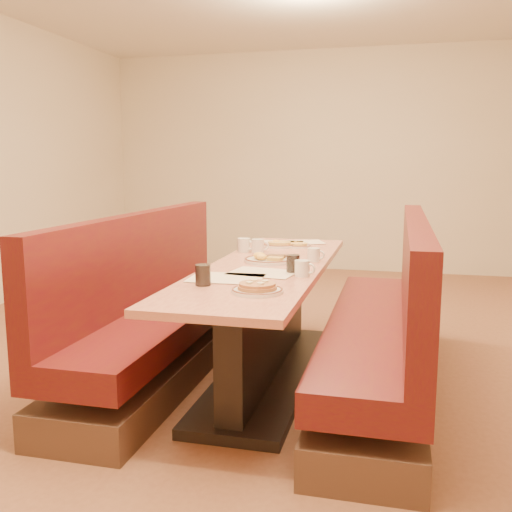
% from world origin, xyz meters
% --- Properties ---
extents(ground, '(8.00, 8.00, 0.00)m').
position_xyz_m(ground, '(0.00, 0.00, 0.00)').
color(ground, '#9E6647').
rests_on(ground, ground).
extents(room_envelope, '(6.04, 8.04, 2.82)m').
position_xyz_m(room_envelope, '(0.00, 0.00, 1.93)').
color(room_envelope, beige).
rests_on(room_envelope, ground).
extents(diner_table, '(0.70, 2.50, 0.75)m').
position_xyz_m(diner_table, '(0.00, 0.00, 0.37)').
color(diner_table, black).
rests_on(diner_table, ground).
extents(booth_left, '(0.55, 2.50, 1.05)m').
position_xyz_m(booth_left, '(-0.73, 0.00, 0.36)').
color(booth_left, '#4C3326').
rests_on(booth_left, ground).
extents(booth_right, '(0.55, 2.50, 1.05)m').
position_xyz_m(booth_right, '(0.73, 0.00, 0.36)').
color(booth_right, '#4C3326').
rests_on(booth_right, ground).
extents(placemat_near_left, '(0.41, 0.32, 0.00)m').
position_xyz_m(placemat_near_left, '(-0.12, -0.50, 0.75)').
color(placemat_near_left, beige).
rests_on(placemat_near_left, diner_table).
extents(placemat_near_right, '(0.41, 0.33, 0.00)m').
position_xyz_m(placemat_near_right, '(0.04, -0.30, 0.75)').
color(placemat_near_right, beige).
rests_on(placemat_near_right, diner_table).
extents(placemat_far_left, '(0.36, 0.28, 0.00)m').
position_xyz_m(placemat_far_left, '(-0.12, 0.96, 0.75)').
color(placemat_far_left, beige).
rests_on(placemat_far_left, diner_table).
extents(placemat_far_right, '(0.42, 0.37, 0.00)m').
position_xyz_m(placemat_far_right, '(0.04, 1.04, 0.75)').
color(placemat_far_right, beige).
rests_on(placemat_far_right, diner_table).
extents(pancake_plate, '(0.26, 0.26, 0.06)m').
position_xyz_m(pancake_plate, '(0.13, -0.79, 0.77)').
color(pancake_plate, silver).
rests_on(pancake_plate, diner_table).
extents(eggs_plate, '(0.31, 0.31, 0.06)m').
position_xyz_m(eggs_plate, '(-0.02, 0.09, 0.77)').
color(eggs_plate, silver).
rests_on(eggs_plate, diner_table).
extents(extra_plate_mid, '(0.19, 0.19, 0.04)m').
position_xyz_m(extra_plate_mid, '(0.06, 0.79, 0.76)').
color(extra_plate_mid, silver).
rests_on(extra_plate_mid, diner_table).
extents(extra_plate_far, '(0.25, 0.25, 0.05)m').
position_xyz_m(extra_plate_far, '(-0.08, 0.77, 0.77)').
color(extra_plate_far, silver).
rests_on(extra_plate_far, diner_table).
extents(coffee_mug_a, '(0.12, 0.08, 0.09)m').
position_xyz_m(coffee_mug_a, '(0.28, -0.33, 0.80)').
color(coffee_mug_a, silver).
rests_on(coffee_mug_a, diner_table).
extents(coffee_mug_b, '(0.13, 0.09, 0.10)m').
position_xyz_m(coffee_mug_b, '(-0.28, 0.46, 0.80)').
color(coffee_mug_b, silver).
rests_on(coffee_mug_b, diner_table).
extents(coffee_mug_c, '(0.12, 0.08, 0.09)m').
position_xyz_m(coffee_mug_c, '(0.27, 0.18, 0.80)').
color(coffee_mug_c, silver).
rests_on(coffee_mug_c, diner_table).
extents(coffee_mug_d, '(0.12, 0.09, 0.09)m').
position_xyz_m(coffee_mug_d, '(-0.17, 0.46, 0.80)').
color(coffee_mug_d, silver).
rests_on(coffee_mug_d, diner_table).
extents(soda_tumbler_near, '(0.08, 0.08, 0.11)m').
position_xyz_m(soda_tumbler_near, '(-0.19, -0.69, 0.80)').
color(soda_tumbler_near, black).
rests_on(soda_tumbler_near, diner_table).
extents(soda_tumbler_mid, '(0.08, 0.08, 0.11)m').
position_xyz_m(soda_tumbler_mid, '(0.20, -0.24, 0.80)').
color(soda_tumbler_mid, black).
rests_on(soda_tumbler_mid, diner_table).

